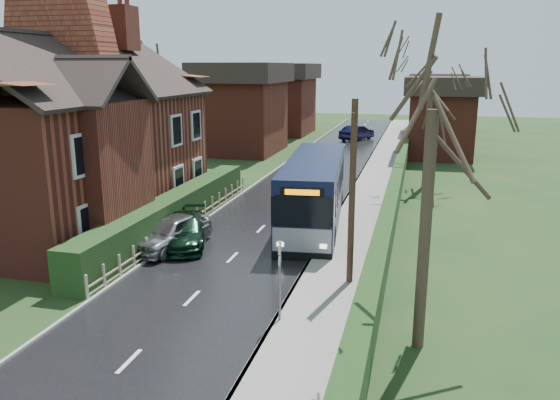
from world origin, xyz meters
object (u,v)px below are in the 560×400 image
(brick_house, at_px, (71,132))
(car_green, at_px, (184,230))
(bus_stop_sign, at_px, (280,271))
(telegraph_pole, at_px, (352,195))
(bus, at_px, (314,192))
(car_silver, at_px, (171,232))

(brick_house, relative_size, car_green, 3.36)
(bus_stop_sign, xyz_separation_m, telegraph_pole, (1.60, 3.40, 1.55))
(bus, bearing_deg, bus_stop_sign, -90.25)
(car_green, xyz_separation_m, bus_stop_sign, (5.68, -6.05, 1.03))
(car_green, distance_m, bus_stop_sign, 8.36)
(brick_house, bearing_deg, bus_stop_sign, -33.09)
(telegraph_pole, bearing_deg, car_silver, 165.78)
(bus, distance_m, car_green, 6.47)
(bus_stop_sign, height_order, telegraph_pole, telegraph_pole)
(brick_house, height_order, car_green, brick_house)
(bus, bearing_deg, car_silver, -140.99)
(car_green, relative_size, bus_stop_sign, 1.73)
(car_green, bearing_deg, bus, 24.76)
(bus, height_order, car_silver, bus)
(telegraph_pole, bearing_deg, bus, 111.28)
(brick_house, xyz_separation_m, telegraph_pole, (13.53, -4.37, -1.17))
(brick_house, distance_m, car_silver, 7.35)
(car_silver, xyz_separation_m, telegraph_pole, (7.60, -2.07, 2.51))
(car_green, bearing_deg, car_silver, -136.96)
(brick_house, height_order, telegraph_pole, brick_house)
(car_green, distance_m, telegraph_pole, 8.16)
(car_silver, relative_size, bus_stop_sign, 1.62)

